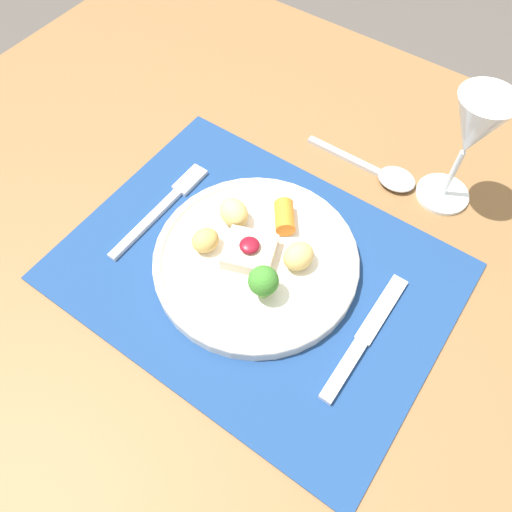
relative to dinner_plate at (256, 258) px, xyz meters
name	(u,v)px	position (x,y,z in m)	size (l,w,h in m)	color
ground_plane	(256,417)	(0.01, -0.01, -0.75)	(8.00, 8.00, 0.00)	#4C4742
dining_table	(256,303)	(0.01, -0.01, -0.11)	(1.26, 1.05, 0.73)	brown
placemat	(256,271)	(0.01, -0.01, -0.02)	(0.48, 0.36, 0.00)	navy
dinner_plate	(256,258)	(0.00, 0.00, 0.00)	(0.27, 0.27, 0.07)	silver
fork	(166,204)	(-0.16, 0.01, -0.01)	(0.02, 0.19, 0.01)	silver
knife	(360,344)	(0.17, -0.02, -0.01)	(0.02, 0.19, 0.01)	silver
spoon	(387,175)	(0.07, 0.23, -0.01)	(0.18, 0.05, 0.02)	silver
wine_glass_near	(473,132)	(0.15, 0.25, 0.11)	(0.07, 0.07, 0.18)	white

